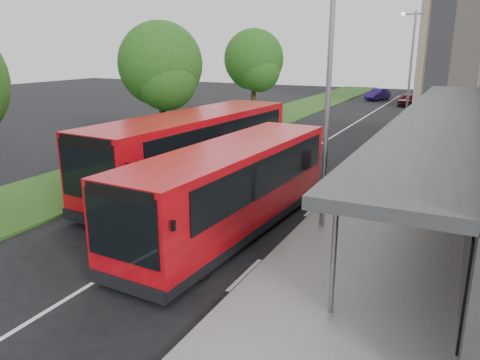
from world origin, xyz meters
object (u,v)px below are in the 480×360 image
(tree_far, at_px, (254,63))
(car_far, at_px, (378,94))
(litter_bin, at_px, (389,170))
(bus_second, at_px, (194,152))
(lamp_post_far, at_px, (410,64))
(bus_main, at_px, (232,189))
(lamp_post_near, at_px, (326,85))
(tree_mid, at_px, (161,70))
(car_near, at_px, (407,100))
(bollard, at_px, (405,135))

(tree_far, distance_m, car_far, 23.35)
(litter_bin, bearing_deg, bus_second, -146.88)
(litter_bin, bearing_deg, lamp_post_far, 94.93)
(lamp_post_far, height_order, car_far, lamp_post_far)
(bus_main, xyz_separation_m, car_far, (-3.19, 42.83, -0.82))
(lamp_post_near, bearing_deg, lamp_post_far, 90.00)
(tree_mid, height_order, bus_second, tree_mid)
(tree_mid, xyz_separation_m, tree_far, (-0.00, 12.00, 0.00))
(bus_second, height_order, litter_bin, bus_second)
(tree_far, xyz_separation_m, bus_main, (8.61, -20.47, -3.20))
(tree_mid, xyz_separation_m, bus_second, (5.06, -5.00, -3.02))
(lamp_post_near, xyz_separation_m, car_far, (-5.70, 41.41, -4.07))
(lamp_post_near, xyz_separation_m, car_near, (-1.95, 37.24, -4.09))
(bus_main, bearing_deg, tree_far, 115.94)
(tree_far, height_order, lamp_post_near, lamp_post_near)
(tree_mid, distance_m, lamp_post_near, 13.17)
(tree_far, xyz_separation_m, bus_second, (5.06, -17.00, -3.02))
(lamp_post_far, distance_m, bollard, 5.83)
(bus_main, bearing_deg, litter_bin, 69.00)
(tree_mid, bearing_deg, car_near, 73.09)
(tree_mid, height_order, lamp_post_far, lamp_post_far)
(lamp_post_far, relative_size, bollard, 8.88)
(bus_main, bearing_deg, car_near, 92.29)
(tree_mid, height_order, bus_main, tree_mid)
(bollard, bearing_deg, lamp_post_near, -92.28)
(bollard, distance_m, car_far, 26.26)
(lamp_post_near, xyz_separation_m, litter_bin, (1.14, 6.75, -4.12))
(litter_bin, xyz_separation_m, car_far, (-6.85, 34.65, 0.05))
(lamp_post_near, distance_m, bus_second, 7.10)
(litter_bin, bearing_deg, tree_mid, 178.60)
(bus_main, relative_size, bus_second, 0.89)
(bus_second, bearing_deg, lamp_post_far, 75.86)
(bus_main, relative_size, litter_bin, 11.38)
(bus_main, distance_m, bollard, 17.64)
(tree_far, distance_m, bollard, 12.83)
(litter_bin, xyz_separation_m, car_near, (-3.09, 30.49, 0.03))
(tree_mid, bearing_deg, car_far, 81.03)
(lamp_post_near, distance_m, car_far, 41.99)
(litter_bin, relative_size, bollard, 1.00)
(bus_main, bearing_deg, car_far, 97.39)
(lamp_post_far, bearing_deg, car_near, 96.46)
(car_far, bearing_deg, litter_bin, -61.92)
(lamp_post_near, height_order, lamp_post_far, same)
(bus_second, distance_m, car_far, 39.37)
(bollard, height_order, car_far, car_far)
(bollard, relative_size, car_near, 0.25)
(lamp_post_near, distance_m, litter_bin, 7.99)
(bus_main, xyz_separation_m, car_near, (0.57, 38.66, -0.84))
(lamp_post_far, height_order, bus_main, lamp_post_far)
(tree_mid, xyz_separation_m, bollard, (11.76, 8.87, -4.07))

